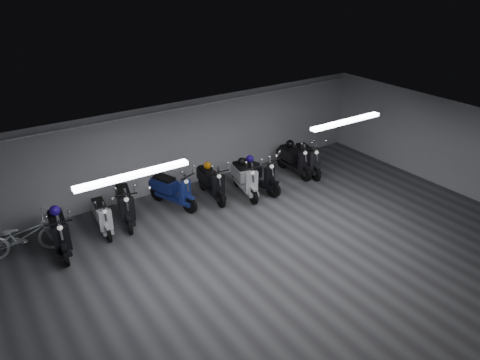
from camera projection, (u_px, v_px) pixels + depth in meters
floor at (277, 262)px, 11.05m from camera, size 14.00×10.00×0.01m
ceiling at (282, 156)px, 9.82m from camera, size 14.00×10.00×0.01m
back_wall at (180, 145)px, 14.17m from camera, size 14.00×0.01×2.80m
right_wall at (458, 148)px, 13.95m from camera, size 0.01×10.00×2.80m
fluor_strip_left at (133, 175)px, 9.09m from camera, size 2.40×0.18×0.08m
fluor_strip_right at (346, 121)px, 12.10m from camera, size 2.40×0.18×0.08m
conduit at (179, 108)px, 13.57m from camera, size 13.60×0.05×0.05m
scooter_0 at (58, 226)px, 11.14m from camera, size 0.86×2.01×1.45m
scooter_2 at (102, 211)px, 12.02m from camera, size 0.73×1.74×1.26m
scooter_3 at (125, 199)px, 12.42m from camera, size 1.09×2.04×1.45m
scooter_4 at (172, 185)px, 13.22m from camera, size 1.28×2.04×1.44m
scooter_5 at (211, 177)px, 13.69m from camera, size 0.82×1.96×1.42m
scooter_6 at (245, 174)px, 13.91m from camera, size 1.01×2.02×1.44m
scooter_7 at (257, 170)px, 14.13m from camera, size 1.20×2.09×1.48m
scooter_8 at (294, 155)px, 15.28m from camera, size 0.69×1.92×1.41m
scooter_9 at (308, 154)px, 15.34m from camera, size 1.10×2.02×1.43m
bicycle at (22, 232)px, 11.07m from camera, size 2.06×1.04×1.28m
helmet_0 at (290, 144)px, 15.34m from camera, size 0.28×0.28×0.28m
helmet_1 at (55, 211)px, 11.23m from camera, size 0.27×0.27×0.27m
helmet_2 at (250, 159)px, 14.15m from camera, size 0.24×0.24×0.24m
helmet_3 at (242, 161)px, 14.01m from camera, size 0.25×0.25×0.25m
helmet_4 at (207, 165)px, 13.78m from camera, size 0.24×0.24×0.24m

